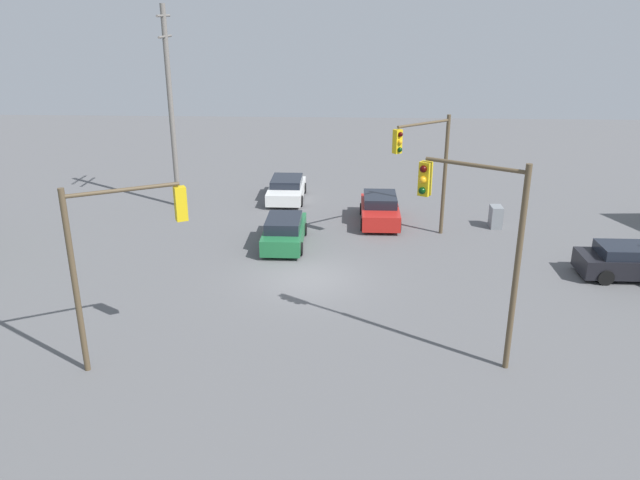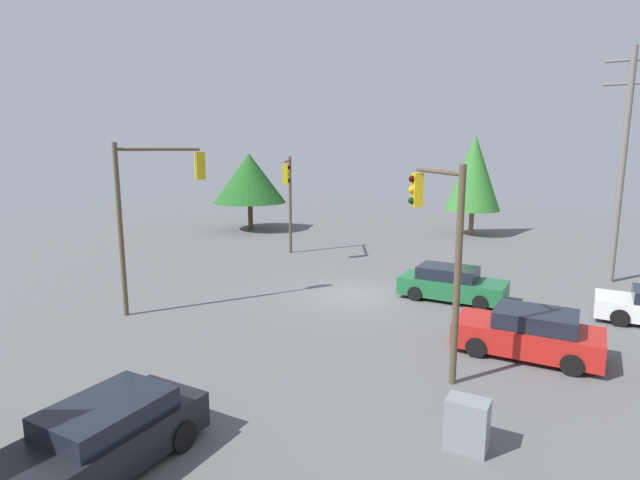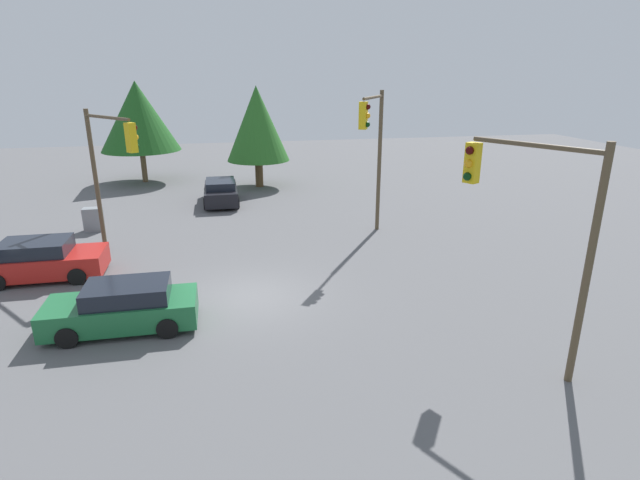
% 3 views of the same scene
% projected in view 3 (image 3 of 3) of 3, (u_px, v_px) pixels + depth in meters
% --- Properties ---
extents(ground_plane, '(80.00, 80.00, 0.00)m').
position_uv_depth(ground_plane, '(251.00, 297.00, 16.66)').
color(ground_plane, '#5B5B5E').
extents(sedan_green, '(4.24, 1.89, 1.39)m').
position_uv_depth(sedan_green, '(123.00, 307.00, 14.45)').
color(sedan_green, '#1E6638').
rests_on(sedan_green, ground_plane).
extents(sedan_dark, '(1.93, 4.18, 1.38)m').
position_uv_depth(sedan_dark, '(221.00, 192.00, 28.51)').
color(sedan_dark, black).
rests_on(sedan_dark, ground_plane).
extents(sedan_red, '(4.17, 2.00, 1.43)m').
position_uv_depth(sedan_red, '(42.00, 260.00, 18.03)').
color(sedan_red, red).
rests_on(sedan_red, ground_plane).
extents(traffic_signal_main, '(1.88, 3.17, 5.77)m').
position_uv_depth(traffic_signal_main, '(536.00, 213.00, 11.90)').
color(traffic_signal_main, brown).
rests_on(traffic_signal_main, ground_plane).
extents(traffic_signal_cross, '(1.89, 2.92, 6.41)m').
position_uv_depth(traffic_signal_cross, '(374.00, 141.00, 21.45)').
color(traffic_signal_cross, brown).
rests_on(traffic_signal_cross, ground_plane).
extents(traffic_signal_aux, '(2.28, 2.78, 5.80)m').
position_uv_depth(traffic_signal_aux, '(109.00, 159.00, 19.21)').
color(traffic_signal_aux, brown).
rests_on(traffic_signal_aux, ground_plane).
extents(electrical_cabinet, '(0.85, 0.56, 1.11)m').
position_uv_depth(electrical_cabinet, '(94.00, 219.00, 23.55)').
color(electrical_cabinet, gray).
rests_on(electrical_cabinet, ground_plane).
extents(tree_corner, '(5.20, 5.20, 6.66)m').
position_uv_depth(tree_corner, '(138.00, 116.00, 33.04)').
color(tree_corner, brown).
rests_on(tree_corner, ground_plane).
extents(tree_left, '(4.02, 4.02, 6.41)m').
position_uv_depth(tree_left, '(257.00, 124.00, 31.72)').
color(tree_left, brown).
rests_on(tree_left, ground_plane).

